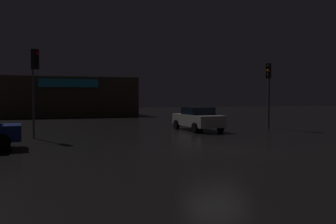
# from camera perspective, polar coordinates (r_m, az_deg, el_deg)

# --- Properties ---
(ground_plane) EXTENTS (120.00, 120.00, 0.00)m
(ground_plane) POSITION_cam_1_polar(r_m,az_deg,el_deg) (14.70, 7.58, -6.02)
(ground_plane) COLOR black
(store_building) EXTENTS (15.32, 8.20, 4.38)m
(store_building) POSITION_cam_1_polar(r_m,az_deg,el_deg) (43.86, -15.68, 2.32)
(store_building) COLOR brown
(store_building) RESTS_ON ground
(traffic_signal_opposite) EXTENTS (0.42, 0.42, 4.60)m
(traffic_signal_opposite) POSITION_cam_1_polar(r_m,az_deg,el_deg) (19.89, -20.26, 6.30)
(traffic_signal_opposite) COLOR #595B60
(traffic_signal_opposite) RESTS_ON ground
(traffic_signal_cross_left) EXTENTS (0.42, 0.42, 4.41)m
(traffic_signal_cross_left) POSITION_cam_1_polar(r_m,az_deg,el_deg) (25.34, 15.58, 4.39)
(traffic_signal_cross_left) COLOR #595B60
(traffic_signal_cross_left) RESTS_ON ground
(car_crossing) EXTENTS (2.10, 4.41, 1.50)m
(car_crossing) POSITION_cam_1_polar(r_m,az_deg,el_deg) (23.27, 4.69, -1.04)
(car_crossing) COLOR silver
(car_crossing) RESTS_ON ground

